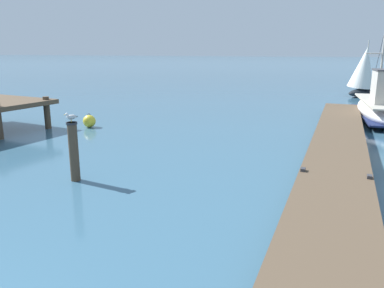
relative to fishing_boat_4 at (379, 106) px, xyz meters
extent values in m
cube|color=brown|center=(-2.01, -7.56, -0.35)|extent=(2.45, 20.03, 0.16)
cylinder|color=#4C3D2D|center=(-2.17, -12.55, -0.58)|extent=(0.36, 0.36, 0.29)
cylinder|color=#4C3D2D|center=(-2.01, -7.56, -0.58)|extent=(0.36, 0.36, 0.29)
cylinder|color=#4C3D2D|center=(-1.84, -2.56, -0.58)|extent=(0.36, 0.36, 0.29)
cylinder|color=#4C3D2D|center=(-1.68, 2.43, -0.58)|extent=(0.36, 0.36, 0.29)
cube|color=#333338|center=(-2.94, -11.53, -0.23)|extent=(0.13, 0.20, 0.08)
cube|color=#333338|center=(-1.34, -11.58, -0.23)|extent=(0.13, 0.20, 0.08)
ellipsoid|color=silver|center=(-0.01, 0.17, -0.22)|extent=(2.21, 7.31, 1.01)
cube|color=#B2AD9E|center=(-0.01, 0.17, 0.24)|extent=(1.96, 6.58, 0.08)
cube|color=#19234C|center=(-0.01, 0.17, -0.45)|extent=(2.22, 7.17, 0.08)
cylinder|color=#B2ADA3|center=(-0.03, 0.53, 2.26)|extent=(0.11, 0.11, 3.96)
cylinder|color=#B2ADA3|center=(-0.03, 0.53, 2.63)|extent=(1.57, 0.16, 0.06)
cylinder|color=#333338|center=(-0.10, 1.59, 2.46)|extent=(0.16, 2.06, 2.93)
cylinder|color=#4C3D2D|center=(-14.57, -7.39, 0.01)|extent=(0.28, 0.28, 1.47)
cylinder|color=#4C3D2D|center=(-8.94, -13.08, 0.10)|extent=(0.26, 0.26, 1.65)
cylinder|color=#28282D|center=(-8.94, -13.08, 0.90)|extent=(0.30, 0.30, 0.06)
cylinder|color=gold|center=(-8.92, -13.09, 0.96)|extent=(0.01, 0.01, 0.07)
cylinder|color=gold|center=(-8.96, -13.07, 0.96)|extent=(0.01, 0.01, 0.07)
ellipsoid|color=white|center=(-8.94, -13.08, 1.07)|extent=(0.25, 0.30, 0.13)
ellipsoid|color=silver|center=(-8.88, -13.09, 1.08)|extent=(0.15, 0.22, 0.09)
ellipsoid|color=#383838|center=(-8.83, -12.99, 1.07)|extent=(0.06, 0.07, 0.04)
ellipsoid|color=silver|center=(-8.98, -13.03, 1.08)|extent=(0.15, 0.22, 0.09)
ellipsoid|color=#383838|center=(-8.91, -12.94, 1.07)|extent=(0.06, 0.07, 0.04)
cone|color=white|center=(-8.86, -12.95, 1.07)|extent=(0.10, 0.10, 0.07)
sphere|color=white|center=(-9.00, -13.18, 1.15)|extent=(0.08, 0.08, 0.08)
cone|color=gold|center=(-9.02, -13.22, 1.15)|extent=(0.04, 0.05, 0.02)
sphere|color=yellow|center=(-12.93, -6.51, -0.43)|extent=(0.59, 0.59, 0.59)
torus|color=black|center=(-12.93, -6.51, -0.14)|extent=(0.14, 0.02, 0.14)
ellipsoid|color=black|center=(0.04, 11.29, -0.42)|extent=(2.94, 3.88, 0.60)
cylinder|color=#B2ADA3|center=(0.09, 11.37, 1.69)|extent=(0.08, 0.08, 3.62)
cone|color=silver|center=(-0.09, 11.07, 1.51)|extent=(2.92, 2.81, 3.27)
camera|label=1|loc=(-2.45, -21.60, 2.84)|focal=35.99mm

